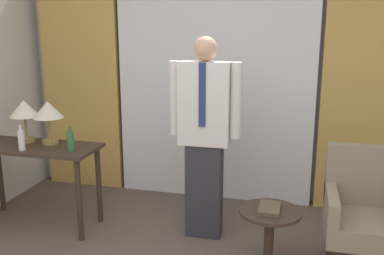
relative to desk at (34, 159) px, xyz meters
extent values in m
cube|color=beige|center=(1.46, 1.21, 0.71)|extent=(10.00, 0.06, 2.70)
cube|color=white|center=(1.46, 1.08, 0.65)|extent=(2.07, 0.06, 2.58)
cube|color=gold|center=(-0.07, 1.08, 0.65)|extent=(0.91, 0.06, 2.58)
cube|color=gold|center=(2.98, 1.08, 0.65)|extent=(0.91, 0.06, 2.58)
cube|color=#38281E|center=(0.00, 0.00, 0.11)|extent=(1.20, 0.50, 0.03)
cylinder|color=#38281E|center=(0.54, -0.19, -0.27)|extent=(0.05, 0.05, 0.74)
cylinder|color=#38281E|center=(-0.54, 0.19, -0.27)|extent=(0.05, 0.05, 0.74)
cylinder|color=#38281E|center=(0.54, 0.19, -0.27)|extent=(0.05, 0.05, 0.74)
cylinder|color=#9E7F47|center=(-0.12, 0.09, 0.15)|extent=(0.14, 0.14, 0.04)
cylinder|color=#9E7F47|center=(-0.12, 0.09, 0.27)|extent=(0.02, 0.02, 0.21)
cone|color=beige|center=(-0.12, 0.09, 0.45)|extent=(0.27, 0.27, 0.15)
cylinder|color=#9E7F47|center=(0.12, 0.09, 0.15)|extent=(0.14, 0.14, 0.04)
cylinder|color=#9E7F47|center=(0.12, 0.09, 0.27)|extent=(0.02, 0.02, 0.21)
cone|color=beige|center=(0.12, 0.09, 0.45)|extent=(0.27, 0.27, 0.15)
cylinder|color=#336638|center=(0.43, -0.07, 0.21)|extent=(0.06, 0.06, 0.17)
cylinder|color=#336638|center=(0.43, -0.07, 0.32)|extent=(0.03, 0.03, 0.05)
cylinder|color=silver|center=(0.00, -0.16, 0.22)|extent=(0.06, 0.06, 0.17)
cylinder|color=silver|center=(0.00, -0.16, 0.33)|extent=(0.02, 0.02, 0.05)
cube|color=#2D2D33|center=(1.56, 0.18, -0.22)|extent=(0.31, 0.16, 0.84)
cube|color=silver|center=(1.56, 0.18, 0.55)|extent=(0.43, 0.19, 0.70)
cube|color=navy|center=(1.56, 0.07, 0.64)|extent=(0.06, 0.01, 0.53)
cylinder|color=silver|center=(1.30, 0.18, 0.59)|extent=(0.09, 0.09, 0.63)
cylinder|color=silver|center=(1.82, 0.18, 0.59)|extent=(0.09, 0.09, 0.63)
sphere|color=tan|center=(1.56, 0.18, 1.01)|extent=(0.20, 0.20, 0.20)
cube|color=#38281E|center=(2.88, -0.09, -0.50)|extent=(0.53, 0.50, 0.28)
cube|color=gray|center=(2.88, -0.09, -0.29)|extent=(0.62, 0.59, 0.16)
cube|color=gray|center=(2.88, 0.16, 0.04)|extent=(0.62, 0.10, 0.49)
cube|color=gray|center=(2.61, -0.09, -0.12)|extent=(0.08, 0.59, 0.18)
cylinder|color=#38281E|center=(2.16, -0.30, -0.40)|extent=(0.07, 0.07, 0.48)
cylinder|color=#38281E|center=(2.16, -0.30, -0.15)|extent=(0.46, 0.46, 0.03)
cube|color=brown|center=(2.16, -0.30, -0.12)|extent=(0.15, 0.24, 0.03)
camera|label=1|loc=(2.32, -3.27, 1.18)|focal=40.00mm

